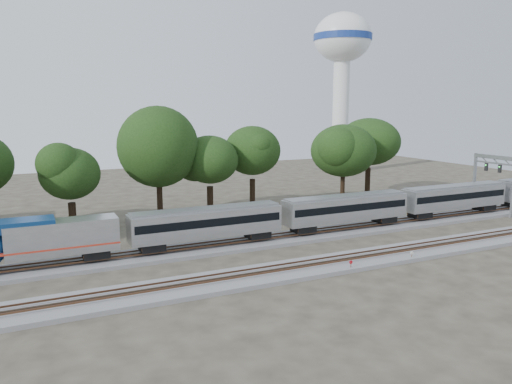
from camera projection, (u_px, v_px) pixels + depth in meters
The scene contains 15 objects.
ground at pixel (289, 258), 49.53m from camera, with size 160.00×160.00×0.00m, color #383328.
track_far at pixel (262, 241), 54.84m from camera, with size 160.00×5.00×0.73m.
track_near at pixel (310, 268), 45.94m from camera, with size 160.00×5.00×0.73m.
train at pixel (347, 208), 59.08m from camera, with size 83.86×2.88×4.25m.
switch_stand_red at pixel (351, 264), 45.36m from camera, with size 0.33×0.07×1.05m.
switch_stand_white at pixel (412, 255), 48.47m from camera, with size 0.31×0.08×0.97m.
switch_lever at pixel (379, 264), 47.20m from camera, with size 0.50×0.30×0.30m, color #512D19.
water_tower at pixel (342, 55), 108.03m from camera, with size 12.55×12.55×34.73m.
signal_gantry at pixel (494, 171), 68.91m from camera, with size 0.57×6.75×8.21m.
tree_2 at pixel (70, 174), 56.68m from camera, with size 7.43×7.43×10.47m.
tree_3 at pixel (158, 147), 63.44m from camera, with size 9.93×9.93×14.00m.
tree_4 at pixel (210, 160), 66.26m from camera, with size 8.00×8.00×11.27m.
tree_5 at pixel (252, 151), 69.74m from camera, with size 8.88×8.88×12.52m.
tree_6 at pixel (344, 151), 73.94m from camera, with size 8.50×8.50×11.99m.
tree_7 at pixel (369, 142), 80.69m from camera, with size 9.34×9.34×13.17m.
Camera 1 is at (-23.35, -41.71, 14.91)m, focal length 35.00 mm.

